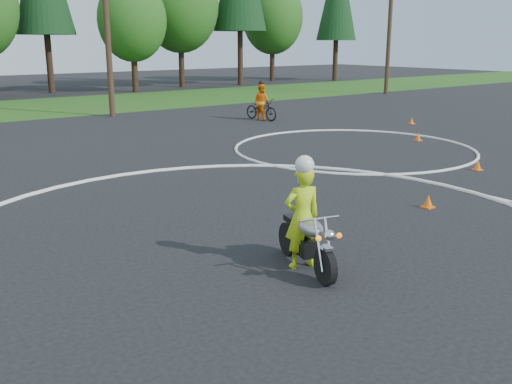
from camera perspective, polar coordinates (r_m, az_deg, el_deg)
ground at (r=8.84m, az=11.81°, el=-9.11°), size 120.00×120.00×0.00m
course_markings at (r=13.19m, az=3.81°, el=-0.72°), size 19.05×19.05×0.12m
primary_motorcycle at (r=9.09m, az=5.14°, el=-4.87°), size 0.84×1.85×1.00m
rider_primary_grp at (r=9.06m, az=4.66°, el=-2.21°), size 0.70×0.55×1.85m
rider_second_grp at (r=26.57m, az=0.55°, el=8.60°), size 0.93×1.96×1.82m
traffic_cones at (r=14.04m, az=13.88°, el=0.37°), size 21.18×13.52×0.30m
utility_poles at (r=28.55m, az=-14.82°, el=17.73°), size 41.60×1.12×10.00m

